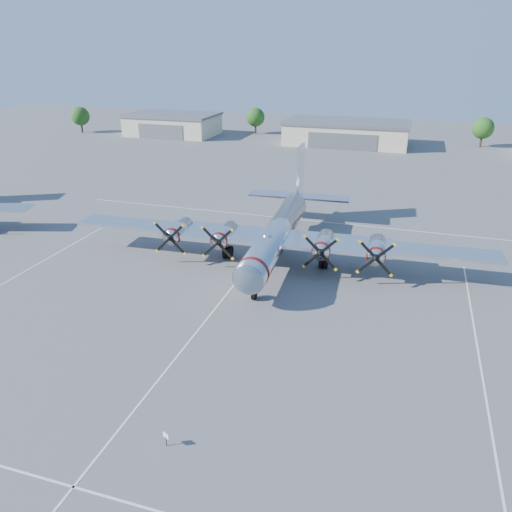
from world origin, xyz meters
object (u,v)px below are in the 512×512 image
(hangar_west, at_px, (173,124))
(main_bomber_b29, at_px, (278,256))
(hangar_center, at_px, (347,133))
(tree_west, at_px, (255,117))
(info_placard, at_px, (166,437))
(tree_far_west, at_px, (80,116))
(tree_east, at_px, (483,128))

(hangar_west, height_order, main_bomber_b29, hangar_west)
(hangar_center, xyz_separation_m, tree_west, (-25.00, 8.04, 1.51))
(hangar_west, distance_m, info_placard, 110.88)
(tree_far_west, bearing_deg, main_bomber_b29, -42.41)
(hangar_west, bearing_deg, tree_east, 4.60)
(hangar_center, height_order, tree_far_west, tree_far_west)
(tree_west, bearing_deg, hangar_center, -17.82)
(hangar_west, distance_m, tree_far_west, 25.36)
(hangar_west, height_order, tree_east, tree_east)
(hangar_center, relative_size, info_placard, 30.47)
(tree_east, relative_size, info_placard, 7.07)
(tree_far_west, distance_m, tree_west, 46.57)
(tree_far_west, height_order, main_bomber_b29, tree_far_west)
(hangar_west, height_order, tree_far_west, tree_far_west)
(hangar_west, height_order, info_placard, hangar_west)
(main_bomber_b29, relative_size, info_placard, 48.08)
(hangar_center, height_order, tree_east, tree_east)
(tree_east, xyz_separation_m, main_bomber_b29, (-27.72, -76.04, -4.22))
(tree_far_west, bearing_deg, info_placard, -52.52)
(tree_west, bearing_deg, tree_east, -2.08)
(hangar_center, bearing_deg, tree_west, 162.18)
(tree_far_west, bearing_deg, tree_east, 5.71)
(tree_east, bearing_deg, tree_west, 177.92)
(tree_west, distance_m, main_bomber_b29, 82.78)
(tree_east, height_order, info_placard, tree_east)
(hangar_center, height_order, info_placard, hangar_center)
(tree_east, bearing_deg, info_placard, -104.10)
(tree_far_west, distance_m, info_placard, 120.73)
(hangar_west, bearing_deg, tree_west, 21.89)
(hangar_center, bearing_deg, tree_far_west, -176.76)
(tree_east, distance_m, main_bomber_b29, 81.04)
(tree_west, bearing_deg, hangar_west, -158.11)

